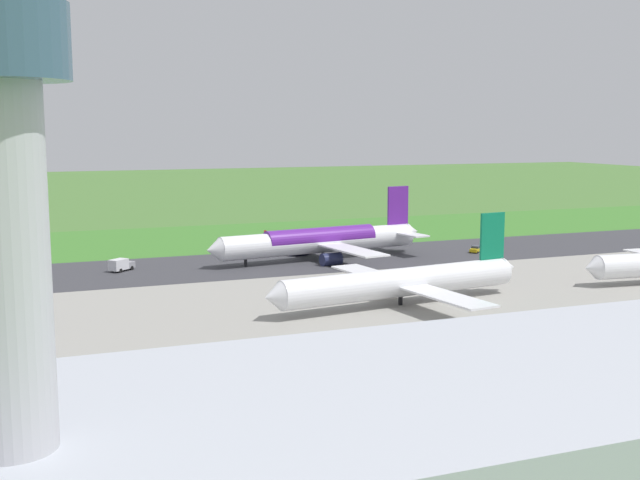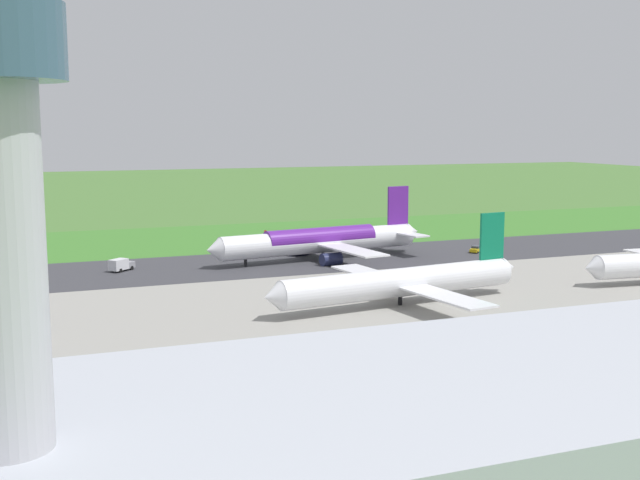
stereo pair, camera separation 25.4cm
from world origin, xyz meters
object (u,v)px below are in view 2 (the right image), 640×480
Objects in this scene: airliner_main at (321,241)px; terminal_building at (544,451)px; service_car_followme at (476,249)px; service_truck_baggage at (121,265)px; no_stopping_sign at (265,234)px; traffic_cone_orange at (255,243)px; airliner_parked_mid at (402,282)px.

terminal_building is (30.39, 119.87, 2.74)m from airliner_main.
service_car_followme is (-37.93, 3.89, -3.51)m from airliner_main.
airliner_main is at bearing -5.86° from service_car_followme.
service_truck_baggage reaches higher than no_stopping_sign.
airliner_main is 29.05m from traffic_cone_orange.
terminal_building is at bearing 81.11° from traffic_cone_orange.
airliner_main reaches higher than airliner_parked_mid.
traffic_cone_orange is at bearing 55.94° from no_stopping_sign.
traffic_cone_orange is (5.22, 7.72, -1.19)m from no_stopping_sign.
airliner_parked_mid reaches higher than no_stopping_sign.
terminal_building is 158.09m from no_stopping_sign.
traffic_cone_orange is at bearing -98.89° from terminal_building.
service_truck_baggage is at bearing -83.61° from terminal_building.
no_stopping_sign is (-28.34, -155.42, -5.63)m from terminal_building.
airliner_parked_mid reaches higher than service_truck_baggage.
service_truck_baggage is at bearing -3.73° from service_car_followme.
airliner_parked_mid is 76.88m from terminal_building.
airliner_parked_mid is 75.60m from traffic_cone_orange.
terminal_building is at bearing 79.67° from no_stopping_sign.
terminal_building is (26.09, 72.25, 3.11)m from airliner_parked_mid.
terminal_building reaches higher than airliner_parked_mid.
service_car_followme is (-68.32, -115.98, -6.25)m from terminal_building.
airliner_main reaches higher than service_truck_baggage.
no_stopping_sign is at bearing -86.70° from airliner_main.
terminal_building is 40.66× the size of no_stopping_sign.
terminal_building is 181.03× the size of traffic_cone_orange.
service_truck_baggage is at bearing 39.13° from no_stopping_sign.
traffic_cone_orange is (45.20, -31.72, -0.57)m from service_car_followme.
airliner_main is 12.40× the size of service_car_followme.
airliner_main is 44.10m from service_truck_baggage.
traffic_cone_orange is at bearing -35.06° from service_car_followme.
service_car_followme is at bearing -120.50° from terminal_building.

